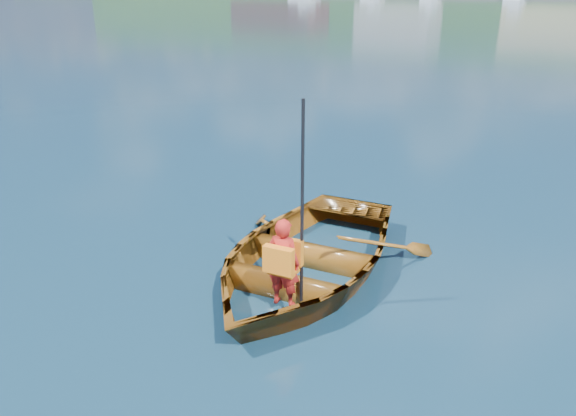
{
  "coord_description": "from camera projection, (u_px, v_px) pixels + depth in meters",
  "views": [
    {
      "loc": [
        3.46,
        -5.08,
        3.42
      ],
      "look_at": [
        0.45,
        0.57,
        0.86
      ],
      "focal_mm": 35.0,
      "sensor_mm": 36.0,
      "label": 1
    }
  ],
  "objects": [
    {
      "name": "child_paddler",
      "position": [
        284.0,
        261.0,
        6.07
      ],
      "size": [
        0.39,
        0.35,
        2.28
      ],
      "color": "red",
      "rests_on": "ground"
    },
    {
      "name": "ground",
      "position": [
        234.0,
        281.0,
        6.95
      ],
      "size": [
        600.0,
        600.0,
        0.0
      ],
      "color": "#112749",
      "rests_on": "ground"
    },
    {
      "name": "rowboat",
      "position": [
        304.0,
        256.0,
        7.03
      ],
      "size": [
        2.95,
        4.0,
        0.8
      ],
      "color": "#6B350A",
      "rests_on": "ground"
    }
  ]
}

